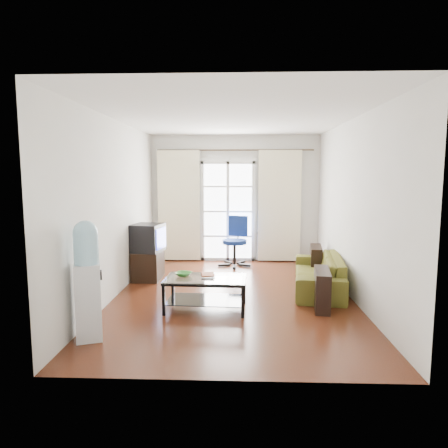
# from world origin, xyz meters

# --- Properties ---
(floor) EXTENTS (5.20, 5.20, 0.00)m
(floor) POSITION_xyz_m (0.00, 0.00, 0.00)
(floor) COLOR #532513
(floor) RESTS_ON ground
(ceiling) EXTENTS (5.20, 5.20, 0.00)m
(ceiling) POSITION_xyz_m (0.00, 0.00, 2.70)
(ceiling) COLOR white
(ceiling) RESTS_ON wall_back
(wall_back) EXTENTS (3.60, 0.02, 2.70)m
(wall_back) POSITION_xyz_m (0.00, 2.60, 1.35)
(wall_back) COLOR silver
(wall_back) RESTS_ON floor
(wall_front) EXTENTS (3.60, 0.02, 2.70)m
(wall_front) POSITION_xyz_m (0.00, -2.60, 1.35)
(wall_front) COLOR silver
(wall_front) RESTS_ON floor
(wall_left) EXTENTS (0.02, 5.20, 2.70)m
(wall_left) POSITION_xyz_m (-1.80, 0.00, 1.35)
(wall_left) COLOR silver
(wall_left) RESTS_ON floor
(wall_right) EXTENTS (0.02, 5.20, 2.70)m
(wall_right) POSITION_xyz_m (1.80, 0.00, 1.35)
(wall_right) COLOR silver
(wall_right) RESTS_ON floor
(french_door) EXTENTS (1.16, 0.06, 2.15)m
(french_door) POSITION_xyz_m (-0.15, 2.54, 1.07)
(french_door) COLOR white
(french_door) RESTS_ON wall_back
(curtain_rod) EXTENTS (3.30, 0.04, 0.04)m
(curtain_rod) POSITION_xyz_m (0.00, 2.50, 2.38)
(curtain_rod) COLOR #4C3F2D
(curtain_rod) RESTS_ON wall_back
(curtain_left) EXTENTS (0.90, 0.07, 2.35)m
(curtain_left) POSITION_xyz_m (-1.20, 2.48, 1.20)
(curtain_left) COLOR #FCF5CA
(curtain_left) RESTS_ON curtain_rod
(curtain_right) EXTENTS (0.90, 0.07, 2.35)m
(curtain_right) POSITION_xyz_m (0.95, 2.48, 1.20)
(curtain_right) COLOR #FCF5CA
(curtain_right) RESTS_ON curtain_rod
(radiator) EXTENTS (0.64, 0.12, 0.64)m
(radiator) POSITION_xyz_m (0.80, 2.50, 0.33)
(radiator) COLOR gray
(radiator) RESTS_ON floor
(sofa) EXTENTS (2.08, 1.26, 0.55)m
(sofa) POSITION_xyz_m (1.39, 0.40, 0.27)
(sofa) COLOR brown
(sofa) RESTS_ON floor
(coffee_table) EXTENTS (1.14, 0.69, 0.45)m
(coffee_table) POSITION_xyz_m (-0.36, -0.67, 0.29)
(coffee_table) COLOR silver
(coffee_table) RESTS_ON floor
(bowl) EXTENTS (0.35, 0.35, 0.05)m
(bowl) POSITION_xyz_m (-0.68, -0.58, 0.48)
(bowl) COLOR #35934E
(bowl) RESTS_ON coffee_table
(book) EXTENTS (0.26, 0.30, 0.02)m
(book) POSITION_xyz_m (-0.43, -0.55, 0.46)
(book) COLOR red
(book) RESTS_ON coffee_table
(remote) EXTENTS (0.17, 0.05, 0.02)m
(remote) POSITION_xyz_m (-0.33, -0.74, 0.46)
(remote) COLOR black
(remote) RESTS_ON coffee_table
(tv_stand) EXTENTS (0.47, 0.70, 0.51)m
(tv_stand) POSITION_xyz_m (-1.54, 0.95, 0.26)
(tv_stand) COLOR black
(tv_stand) RESTS_ON floor
(crt_tv) EXTENTS (0.61, 0.61, 0.49)m
(crt_tv) POSITION_xyz_m (-1.54, 0.89, 0.76)
(crt_tv) COLOR black
(crt_tv) RESTS_ON tv_stand
(task_chair) EXTENTS (0.87, 0.87, 1.02)m
(task_chair) POSITION_xyz_m (0.01, 2.05, 0.30)
(task_chair) COLOR black
(task_chair) RESTS_ON floor
(water_cooler) EXTENTS (0.35, 0.35, 1.36)m
(water_cooler) POSITION_xyz_m (-1.60, -1.73, 0.71)
(water_cooler) COLOR silver
(water_cooler) RESTS_ON floor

